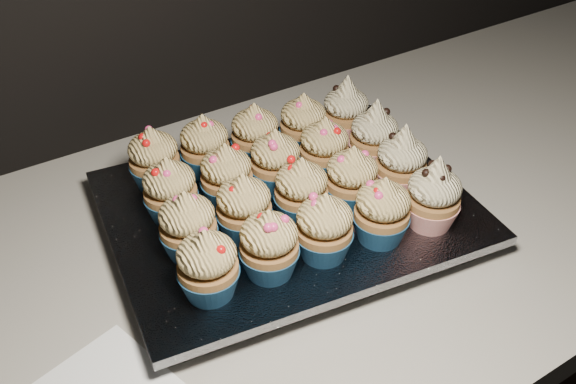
% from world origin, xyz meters
% --- Properties ---
extents(worktop, '(2.44, 0.64, 0.04)m').
position_xyz_m(worktop, '(0.00, 1.70, 0.88)').
color(worktop, beige).
rests_on(worktop, cabinet).
extents(baking_tray, '(0.43, 0.35, 0.02)m').
position_xyz_m(baking_tray, '(0.09, 1.70, 0.91)').
color(baking_tray, black).
rests_on(baking_tray, worktop).
extents(foil_lining, '(0.46, 0.38, 0.01)m').
position_xyz_m(foil_lining, '(0.09, 1.70, 0.93)').
color(foil_lining, silver).
rests_on(foil_lining, baking_tray).
extents(cupcake_0, '(0.06, 0.06, 0.08)m').
position_xyz_m(cupcake_0, '(-0.06, 1.62, 0.97)').
color(cupcake_0, navy).
rests_on(cupcake_0, foil_lining).
extents(cupcake_1, '(0.06, 0.06, 0.08)m').
position_xyz_m(cupcake_1, '(0.01, 1.61, 0.97)').
color(cupcake_1, navy).
rests_on(cupcake_1, foil_lining).
extents(cupcake_2, '(0.06, 0.06, 0.08)m').
position_xyz_m(cupcake_2, '(0.07, 1.61, 0.97)').
color(cupcake_2, navy).
rests_on(cupcake_2, foil_lining).
extents(cupcake_3, '(0.06, 0.06, 0.08)m').
position_xyz_m(cupcake_3, '(0.14, 1.59, 0.97)').
color(cupcake_3, navy).
rests_on(cupcake_3, foil_lining).
extents(cupcake_4, '(0.06, 0.06, 0.10)m').
position_xyz_m(cupcake_4, '(0.20, 1.58, 0.97)').
color(cupcake_4, red).
rests_on(cupcake_4, foil_lining).
extents(cupcake_5, '(0.06, 0.06, 0.08)m').
position_xyz_m(cupcake_5, '(-0.05, 1.69, 0.97)').
color(cupcake_5, navy).
rests_on(cupcake_5, foil_lining).
extents(cupcake_6, '(0.06, 0.06, 0.08)m').
position_xyz_m(cupcake_6, '(0.01, 1.68, 0.97)').
color(cupcake_6, navy).
rests_on(cupcake_6, foil_lining).
extents(cupcake_7, '(0.06, 0.06, 0.08)m').
position_xyz_m(cupcake_7, '(0.08, 1.67, 0.97)').
color(cupcake_7, navy).
rests_on(cupcake_7, foil_lining).
extents(cupcake_8, '(0.06, 0.06, 0.08)m').
position_xyz_m(cupcake_8, '(0.15, 1.66, 0.97)').
color(cupcake_8, navy).
rests_on(cupcake_8, foil_lining).
extents(cupcake_9, '(0.06, 0.06, 0.10)m').
position_xyz_m(cupcake_9, '(0.22, 1.65, 0.97)').
color(cupcake_9, red).
rests_on(cupcake_9, foil_lining).
extents(cupcake_10, '(0.06, 0.06, 0.08)m').
position_xyz_m(cupcake_10, '(-0.04, 1.75, 0.97)').
color(cupcake_10, navy).
rests_on(cupcake_10, foil_lining).
extents(cupcake_11, '(0.06, 0.06, 0.08)m').
position_xyz_m(cupcake_11, '(0.03, 1.74, 0.97)').
color(cupcake_11, navy).
rests_on(cupcake_11, foil_lining).
extents(cupcake_12, '(0.06, 0.06, 0.08)m').
position_xyz_m(cupcake_12, '(0.09, 1.74, 0.97)').
color(cupcake_12, navy).
rests_on(cupcake_12, foil_lining).
extents(cupcake_13, '(0.06, 0.06, 0.08)m').
position_xyz_m(cupcake_13, '(0.16, 1.73, 0.97)').
color(cupcake_13, navy).
rests_on(cupcake_13, foil_lining).
extents(cupcake_14, '(0.06, 0.06, 0.10)m').
position_xyz_m(cupcake_14, '(0.23, 1.72, 0.97)').
color(cupcake_14, red).
rests_on(cupcake_14, foil_lining).
extents(cupcake_15, '(0.06, 0.06, 0.08)m').
position_xyz_m(cupcake_15, '(-0.03, 1.82, 0.97)').
color(cupcake_15, navy).
rests_on(cupcake_15, foil_lining).
extents(cupcake_16, '(0.06, 0.06, 0.08)m').
position_xyz_m(cupcake_16, '(0.03, 1.81, 0.97)').
color(cupcake_16, navy).
rests_on(cupcake_16, foil_lining).
extents(cupcake_17, '(0.06, 0.06, 0.08)m').
position_xyz_m(cupcake_17, '(0.10, 1.80, 0.97)').
color(cupcake_17, navy).
rests_on(cupcake_17, foil_lining).
extents(cupcake_18, '(0.06, 0.06, 0.08)m').
position_xyz_m(cupcake_18, '(0.17, 1.79, 0.97)').
color(cupcake_18, navy).
rests_on(cupcake_18, foil_lining).
extents(cupcake_19, '(0.06, 0.06, 0.10)m').
position_xyz_m(cupcake_19, '(0.23, 1.79, 0.97)').
color(cupcake_19, red).
rests_on(cupcake_19, foil_lining).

